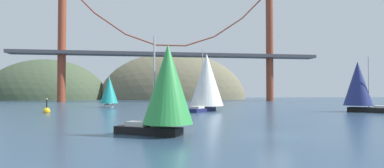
{
  "coord_description": "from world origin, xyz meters",
  "views": [
    {
      "loc": [
        -10.04,
        -23.41,
        3.32
      ],
      "look_at": [
        0.0,
        42.4,
        5.1
      ],
      "focal_mm": 29.8,
      "sensor_mm": 36.0,
      "label": 1
    }
  ],
  "objects_px": {
    "sailboat_navy_sail": "(359,86)",
    "sailboat_white_mainsail": "(206,81)",
    "sailboat_green_sail": "(167,86)",
    "sailboat_teal_sail": "(109,91)",
    "channel_buoy": "(47,111)"
  },
  "relations": [
    {
      "from": "sailboat_navy_sail",
      "to": "sailboat_white_mainsail",
      "type": "xyz_separation_m",
      "value": [
        -25.11,
        7.41,
        1.01
      ]
    },
    {
      "from": "sailboat_green_sail",
      "to": "sailboat_white_mainsail",
      "type": "xyz_separation_m",
      "value": [
        9.57,
        32.29,
        1.69
      ]
    },
    {
      "from": "sailboat_green_sail",
      "to": "sailboat_teal_sail",
      "type": "xyz_separation_m",
      "value": [
        -9.36,
        48.63,
        -0.18
      ]
    },
    {
      "from": "sailboat_navy_sail",
      "to": "sailboat_green_sail",
      "type": "bearing_deg",
      "value": -144.34
    },
    {
      "from": "sailboat_white_mainsail",
      "to": "sailboat_green_sail",
      "type": "bearing_deg",
      "value": -106.51
    },
    {
      "from": "sailboat_green_sail",
      "to": "sailboat_teal_sail",
      "type": "bearing_deg",
      "value": 100.9
    },
    {
      "from": "sailboat_navy_sail",
      "to": "channel_buoy",
      "type": "bearing_deg",
      "value": 173.94
    },
    {
      "from": "sailboat_navy_sail",
      "to": "channel_buoy",
      "type": "xyz_separation_m",
      "value": [
        -52.04,
        5.53,
        -4.1
      ]
    },
    {
      "from": "sailboat_navy_sail",
      "to": "channel_buoy",
      "type": "height_order",
      "value": "sailboat_navy_sail"
    },
    {
      "from": "sailboat_navy_sail",
      "to": "sailboat_green_sail",
      "type": "height_order",
      "value": "sailboat_navy_sail"
    },
    {
      "from": "sailboat_teal_sail",
      "to": "sailboat_white_mainsail",
      "type": "distance_m",
      "value": 25.08
    },
    {
      "from": "sailboat_green_sail",
      "to": "channel_buoy",
      "type": "xyz_separation_m",
      "value": [
        -17.35,
        30.41,
        -3.42
      ]
    },
    {
      "from": "sailboat_green_sail",
      "to": "channel_buoy",
      "type": "distance_m",
      "value": 35.18
    },
    {
      "from": "sailboat_teal_sail",
      "to": "sailboat_white_mainsail",
      "type": "xyz_separation_m",
      "value": [
        18.93,
        -16.34,
        1.88
      ]
    },
    {
      "from": "sailboat_navy_sail",
      "to": "sailboat_green_sail",
      "type": "xyz_separation_m",
      "value": [
        -34.68,
        -24.88,
        -0.68
      ]
    }
  ]
}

